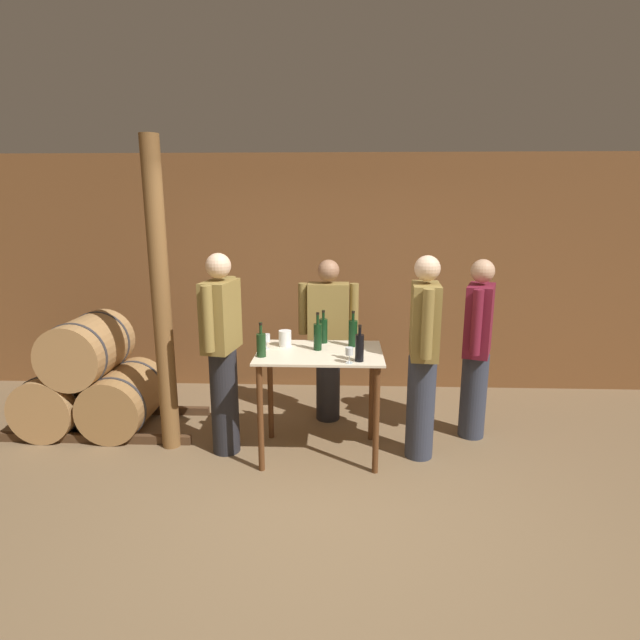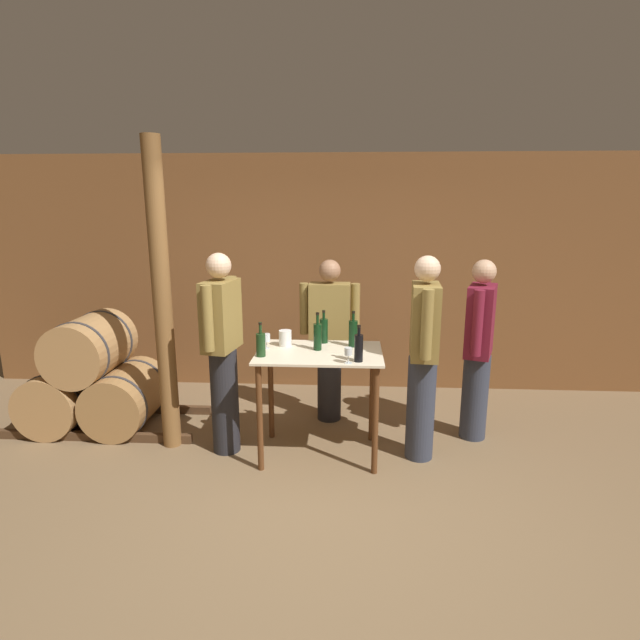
{
  "view_description": "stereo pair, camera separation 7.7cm",
  "coord_description": "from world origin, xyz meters",
  "px_view_note": "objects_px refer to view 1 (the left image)",
  "views": [
    {
      "loc": [
        0.06,
        -3.21,
        2.17
      ],
      "look_at": [
        -0.11,
        0.92,
        1.19
      ],
      "focal_mm": 28.0,
      "sensor_mm": 36.0,
      "label": 1
    },
    {
      "loc": [
        0.13,
        -3.2,
        2.17
      ],
      "look_at": [
        -0.11,
        0.92,
        1.19
      ],
      "focal_mm": 28.0,
      "sensor_mm": 36.0,
      "label": 2
    }
  ],
  "objects_px": {
    "person_visitor_with_scarf": "(222,350)",
    "person_visitor_bearded": "(423,354)",
    "wine_bottle_left": "(318,336)",
    "person_host": "(477,346)",
    "wooden_post": "(161,301)",
    "wine_glass_near_left": "(266,338)",
    "wine_glass_near_center": "(349,352)",
    "wine_bottle_right": "(353,333)",
    "wine_bottle_far_right": "(360,347)",
    "wine_bottle_center": "(323,330)",
    "wine_bottle_far_left": "(261,344)",
    "person_visitor_near_door": "(328,337)",
    "ice_bucket": "(285,338)"
  },
  "relations": [
    {
      "from": "person_visitor_with_scarf",
      "to": "person_visitor_bearded",
      "type": "bearing_deg",
      "value": -0.64
    },
    {
      "from": "wine_bottle_left",
      "to": "person_visitor_bearded",
      "type": "bearing_deg",
      "value": -3.13
    },
    {
      "from": "person_host",
      "to": "wooden_post",
      "type": "bearing_deg",
      "value": -173.49
    },
    {
      "from": "wine_bottle_left",
      "to": "wine_glass_near_left",
      "type": "height_order",
      "value": "wine_bottle_left"
    },
    {
      "from": "wine_bottle_left",
      "to": "wine_glass_near_left",
      "type": "bearing_deg",
      "value": 178.15
    },
    {
      "from": "wine_glass_near_center",
      "to": "person_host",
      "type": "bearing_deg",
      "value": 31.05
    },
    {
      "from": "person_host",
      "to": "wine_bottle_right",
      "type": "bearing_deg",
      "value": -168.15
    },
    {
      "from": "wine_bottle_left",
      "to": "person_visitor_with_scarf",
      "type": "relative_size",
      "value": 0.18
    },
    {
      "from": "wine_bottle_far_right",
      "to": "person_host",
      "type": "bearing_deg",
      "value": 31.01
    },
    {
      "from": "wine_bottle_center",
      "to": "wine_bottle_right",
      "type": "bearing_deg",
      "value": -21.3
    },
    {
      "from": "wine_bottle_far_left",
      "to": "wine_bottle_center",
      "type": "relative_size",
      "value": 0.96
    },
    {
      "from": "wine_glass_near_center",
      "to": "person_visitor_bearded",
      "type": "xyz_separation_m",
      "value": [
        0.62,
        0.3,
        -0.1
      ]
    },
    {
      "from": "wine_bottle_far_right",
      "to": "person_visitor_near_door",
      "type": "height_order",
      "value": "person_visitor_near_door"
    },
    {
      "from": "wine_bottle_left",
      "to": "person_visitor_near_door",
      "type": "bearing_deg",
      "value": 83.93
    },
    {
      "from": "wine_bottle_right",
      "to": "person_visitor_bearded",
      "type": "bearing_deg",
      "value": -16.45
    },
    {
      "from": "wooden_post",
      "to": "wine_bottle_center",
      "type": "distance_m",
      "value": 1.42
    },
    {
      "from": "person_visitor_with_scarf",
      "to": "wine_bottle_left",
      "type": "bearing_deg",
      "value": 2.07
    },
    {
      "from": "wine_bottle_right",
      "to": "wine_glass_near_left",
      "type": "xyz_separation_m",
      "value": [
        -0.74,
        -0.11,
        -0.03
      ]
    },
    {
      "from": "wine_bottle_far_right",
      "to": "person_visitor_bearded",
      "type": "distance_m",
      "value": 0.61
    },
    {
      "from": "wooden_post",
      "to": "person_visitor_bearded",
      "type": "height_order",
      "value": "wooden_post"
    },
    {
      "from": "wine_bottle_center",
      "to": "wine_glass_near_left",
      "type": "xyz_separation_m",
      "value": [
        -0.48,
        -0.21,
        -0.02
      ]
    },
    {
      "from": "wine_bottle_right",
      "to": "person_host",
      "type": "height_order",
      "value": "person_host"
    },
    {
      "from": "wine_glass_near_center",
      "to": "person_host",
      "type": "xyz_separation_m",
      "value": [
        1.18,
        0.71,
        -0.14
      ]
    },
    {
      "from": "wine_bottle_far_left",
      "to": "wine_glass_near_left",
      "type": "height_order",
      "value": "wine_bottle_far_left"
    },
    {
      "from": "wooden_post",
      "to": "wine_glass_near_center",
      "type": "height_order",
      "value": "wooden_post"
    },
    {
      "from": "wine_bottle_center",
      "to": "wine_bottle_right",
      "type": "distance_m",
      "value": 0.28
    },
    {
      "from": "ice_bucket",
      "to": "person_visitor_with_scarf",
      "type": "xyz_separation_m",
      "value": [
        -0.53,
        -0.14,
        -0.07
      ]
    },
    {
      "from": "wine_bottle_left",
      "to": "wine_glass_near_left",
      "type": "xyz_separation_m",
      "value": [
        -0.44,
        0.01,
        -0.03
      ]
    },
    {
      "from": "wine_glass_near_left",
      "to": "person_visitor_with_scarf",
      "type": "relative_size",
      "value": 0.07
    },
    {
      "from": "wine_bottle_center",
      "to": "ice_bucket",
      "type": "height_order",
      "value": "wine_bottle_center"
    },
    {
      "from": "wine_bottle_far_left",
      "to": "person_host",
      "type": "xyz_separation_m",
      "value": [
        1.9,
        0.57,
        -0.16
      ]
    },
    {
      "from": "wine_bottle_center",
      "to": "wine_bottle_right",
      "type": "relative_size",
      "value": 0.94
    },
    {
      "from": "person_visitor_with_scarf",
      "to": "wooden_post",
      "type": "bearing_deg",
      "value": 171.76
    },
    {
      "from": "wine_bottle_center",
      "to": "ice_bucket",
      "type": "bearing_deg",
      "value": -160.05
    },
    {
      "from": "wine_bottle_center",
      "to": "ice_bucket",
      "type": "distance_m",
      "value": 0.36
    },
    {
      "from": "wooden_post",
      "to": "person_visitor_bearded",
      "type": "xyz_separation_m",
      "value": [
        2.23,
        -0.09,
        -0.42
      ]
    },
    {
      "from": "wooden_post",
      "to": "wine_bottle_center",
      "type": "bearing_deg",
      "value": 7.4
    },
    {
      "from": "wooden_post",
      "to": "person_host",
      "type": "bearing_deg",
      "value": 6.51
    },
    {
      "from": "wine_glass_near_center",
      "to": "person_visitor_bearded",
      "type": "height_order",
      "value": "person_visitor_bearded"
    },
    {
      "from": "person_visitor_bearded",
      "to": "person_host",
      "type": "bearing_deg",
      "value": 36.46
    },
    {
      "from": "wooden_post",
      "to": "wine_bottle_far_right",
      "type": "height_order",
      "value": "wooden_post"
    },
    {
      "from": "wine_bottle_right",
      "to": "wine_bottle_center",
      "type": "bearing_deg",
      "value": 158.7
    },
    {
      "from": "wine_bottle_far_left",
      "to": "wine_bottle_right",
      "type": "relative_size",
      "value": 0.9
    },
    {
      "from": "wine_glass_near_center",
      "to": "ice_bucket",
      "type": "xyz_separation_m",
      "value": [
        -0.55,
        0.45,
        -0.02
      ]
    },
    {
      "from": "wine_bottle_far_left",
      "to": "person_visitor_with_scarf",
      "type": "relative_size",
      "value": 0.16
    },
    {
      "from": "person_visitor_near_door",
      "to": "person_host",
      "type": "bearing_deg",
      "value": -13.71
    },
    {
      "from": "person_visitor_with_scarf",
      "to": "person_visitor_near_door",
      "type": "xyz_separation_m",
      "value": [
        0.89,
        0.73,
        -0.07
      ]
    },
    {
      "from": "wooden_post",
      "to": "wine_bottle_right",
      "type": "distance_m",
      "value": 1.67
    },
    {
      "from": "wine_bottle_far_right",
      "to": "person_visitor_bearded",
      "type": "bearing_deg",
      "value": 24.67
    },
    {
      "from": "wine_bottle_left",
      "to": "wooden_post",
      "type": "bearing_deg",
      "value": 178.01
    }
  ]
}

